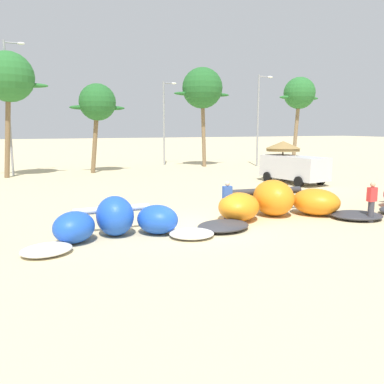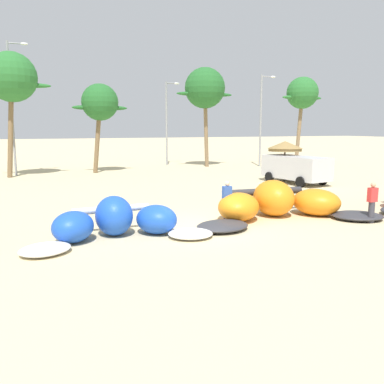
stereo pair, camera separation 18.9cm
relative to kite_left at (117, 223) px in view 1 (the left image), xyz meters
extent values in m
plane|color=beige|center=(3.54, 0.35, -0.53)|extent=(260.00, 260.00, 0.00)
ellipsoid|color=white|center=(-2.35, -0.96, -0.39)|extent=(1.89, 1.74, 0.28)
ellipsoid|color=blue|center=(-1.43, -0.01, -0.02)|extent=(1.95, 2.01, 1.03)
ellipsoid|color=blue|center=(0.00, 0.35, 0.16)|extent=(1.30, 1.54, 1.39)
ellipsoid|color=blue|center=(1.43, -0.02, -0.02)|extent=(1.94, 2.00, 1.03)
ellipsoid|color=white|center=(2.34, -0.97, -0.39)|extent=(1.89, 1.75, 0.28)
cylinder|color=white|center=(0.00, 0.89, 0.29)|extent=(2.75, 0.26, 0.25)
cube|color=white|center=(0.00, 0.19, 0.16)|extent=(1.00, 0.56, 0.04)
ellipsoid|color=#333338|center=(3.83, -0.46, -0.38)|extent=(2.41, 2.10, 0.31)
ellipsoid|color=orange|center=(5.09, 0.63, 0.03)|extent=(2.59, 2.63, 1.14)
ellipsoid|color=orange|center=(6.94, 0.91, 0.23)|extent=(1.83, 2.21, 1.53)
ellipsoid|color=orange|center=(8.69, 0.28, 0.03)|extent=(2.44, 2.60, 1.14)
ellipsoid|color=#333338|center=(9.73, -1.03, -0.38)|extent=(2.57, 2.37, 0.31)
cylinder|color=#333338|center=(7.01, 1.62, 0.39)|extent=(3.48, 0.65, 0.32)
cube|color=#333338|center=(6.92, 0.70, 0.23)|extent=(1.33, 0.86, 0.04)
cylinder|color=brown|center=(14.11, 10.28, 0.61)|extent=(0.10, 0.10, 2.29)
cone|color=olive|center=(14.11, 10.28, 2.01)|extent=(2.43, 2.43, 0.51)
cylinder|color=olive|center=(14.11, 10.28, 1.66)|extent=(2.31, 2.31, 0.20)
cube|color=silver|center=(13.96, 8.80, 0.56)|extent=(2.58, 5.01, 1.50)
cube|color=black|center=(13.79, 10.11, 0.82)|extent=(2.07, 1.44, 0.56)
cylinder|color=black|center=(12.79, 10.14, -0.19)|extent=(0.33, 0.71, 0.68)
cylinder|color=black|center=(14.74, 10.40, -0.19)|extent=(0.33, 0.71, 0.68)
cylinder|color=black|center=(13.19, 7.20, -0.19)|extent=(0.33, 0.71, 0.68)
cylinder|color=black|center=(15.13, 7.46, -0.19)|extent=(0.33, 0.71, 0.68)
cylinder|color=#383842|center=(9.77, -1.70, -0.11)|extent=(0.24, 0.24, 0.85)
cube|color=red|center=(9.77, -1.70, 0.60)|extent=(0.36, 0.22, 0.56)
sphere|color=tan|center=(9.77, -1.70, 0.99)|extent=(0.20, 0.20, 0.20)
cylinder|color=#383842|center=(4.66, 0.83, -0.11)|extent=(0.24, 0.24, 0.85)
cube|color=#2D51A8|center=(4.66, 0.83, 0.60)|extent=(0.36, 0.22, 0.56)
sphere|color=beige|center=(4.66, 0.83, 0.99)|extent=(0.20, 0.20, 0.20)
cylinder|color=brown|center=(-3.76, 19.71, 3.17)|extent=(0.96, 0.36, 7.41)
sphere|color=#286B2D|center=(-3.46, 19.71, 6.87)|extent=(3.66, 3.66, 3.66)
ellipsoid|color=#286B2D|center=(-2.00, 19.71, 6.33)|extent=(2.56, 0.50, 0.36)
cylinder|color=brown|center=(2.73, 20.44, 2.36)|extent=(0.94, 0.36, 5.80)
sphere|color=#236028|center=(3.02, 20.44, 5.26)|extent=(3.00, 3.00, 3.00)
ellipsoid|color=#236028|center=(1.82, 20.44, 4.81)|extent=(2.10, 0.50, 0.36)
ellipsoid|color=#236028|center=(4.22, 20.44, 4.81)|extent=(2.10, 0.50, 0.36)
cylinder|color=#7F6647|center=(13.19, 21.81, 3.17)|extent=(0.62, 0.36, 7.42)
sphere|color=#236028|center=(13.06, 21.81, 6.87)|extent=(3.80, 3.80, 3.80)
ellipsoid|color=#236028|center=(11.54, 21.81, 6.31)|extent=(2.66, 0.50, 0.36)
ellipsoid|color=#236028|center=(14.58, 21.81, 6.31)|extent=(2.66, 0.50, 0.36)
cylinder|color=#7F6647|center=(22.44, 19.76, 3.02)|extent=(0.79, 0.36, 7.12)
sphere|color=#286B2D|center=(22.66, 19.76, 6.57)|extent=(3.10, 3.10, 3.10)
ellipsoid|color=#286B2D|center=(21.42, 19.76, 6.11)|extent=(2.17, 0.50, 0.36)
ellipsoid|color=#286B2D|center=(23.90, 19.76, 6.11)|extent=(2.17, 0.50, 0.36)
cylinder|color=gray|center=(-3.64, 20.92, 4.56)|extent=(0.18, 0.18, 10.18)
cylinder|color=gray|center=(-3.04, 20.92, 9.50)|extent=(1.19, 0.10, 0.10)
ellipsoid|color=silver|center=(-2.45, 20.92, 9.50)|extent=(0.56, 0.24, 0.20)
cylinder|color=gray|center=(10.20, 24.68, 3.56)|extent=(0.18, 0.18, 8.19)
cylinder|color=gray|center=(10.75, 24.68, 7.50)|extent=(1.10, 0.10, 0.10)
ellipsoid|color=silver|center=(11.29, 24.68, 7.50)|extent=(0.56, 0.24, 0.20)
cylinder|color=gray|center=(18.24, 20.20, 3.81)|extent=(0.18, 0.18, 8.68)
cylinder|color=gray|center=(18.87, 20.20, 8.00)|extent=(1.26, 0.10, 0.10)
ellipsoid|color=silver|center=(19.49, 20.20, 8.00)|extent=(0.56, 0.24, 0.20)
camera|label=1|loc=(-2.80, -13.14, 3.20)|focal=37.19mm
camera|label=2|loc=(-2.63, -13.22, 3.20)|focal=37.19mm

